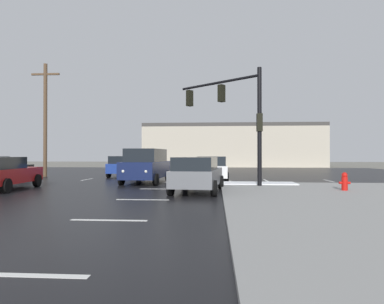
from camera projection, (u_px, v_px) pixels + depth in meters
The scene contains 13 objects.
ground_plane at pixel (175, 180), 22.71m from camera, with size 120.00×120.00×0.00m, color slate.
road_asphalt at pixel (175, 180), 22.71m from camera, with size 44.00×44.00×0.02m, color black.
snow_strip_curbside at pixel (258, 183), 18.37m from camera, with size 4.00×1.60×0.06m, color white.
lane_markings at pixel (191, 182), 21.25m from camera, with size 36.15×36.15×0.01m.
traffic_signal_mast at pixel (235, 109), 18.26m from camera, with size 4.39×3.63×6.00m.
fire_hydrant at pixel (345, 181), 14.95m from camera, with size 0.48×0.26×0.79m.
strip_building_background at pixel (232, 146), 49.82m from camera, with size 25.19×8.00×6.08m.
suv_navy at pixel (146, 165), 20.34m from camera, with size 2.41×4.93×2.03m.
sedan_red at pixel (2, 173), 16.18m from camera, with size 2.34×4.65×1.58m.
sedan_blue at pixel (126, 166), 26.18m from camera, with size 2.06×4.56×1.58m.
sedan_grey at pixel (197, 174), 15.21m from camera, with size 2.39×4.67×1.58m.
sedan_white at pixel (210, 168), 21.37m from camera, with size 2.21×4.61×1.58m.
utility_pole_far at pixel (45, 118), 26.19m from camera, with size 2.20×0.28×8.71m.
Camera 1 is at (2.75, -22.58, 1.71)m, focal length 31.89 mm.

